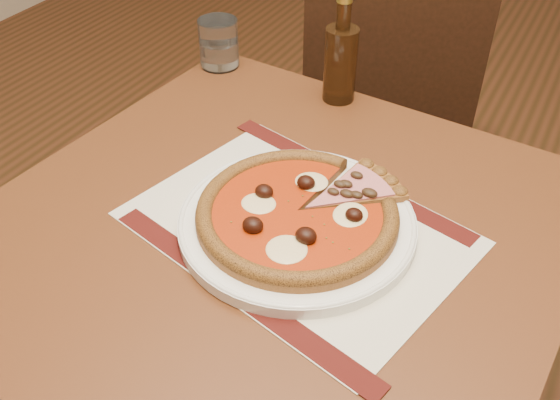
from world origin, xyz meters
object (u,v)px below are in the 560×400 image
(pizza, at_px, (297,212))
(bottle, at_px, (341,60))
(water_glass, at_px, (219,43))
(plate, at_px, (297,223))
(table, at_px, (274,273))
(chair_far, at_px, (382,113))

(pizza, bearing_deg, bottle, 105.29)
(pizza, height_order, water_glass, water_glass)
(water_glass, bearing_deg, plate, -45.14)
(table, relative_size, chair_far, 1.00)
(table, distance_m, pizza, 0.14)
(plate, distance_m, water_glass, 0.52)
(plate, distance_m, pizza, 0.02)
(pizza, bearing_deg, table, -168.76)
(table, xyz_separation_m, bottle, (-0.06, 0.37, 0.18))
(plate, height_order, pizza, pizza)
(chair_far, height_order, plate, chair_far)
(chair_far, height_order, bottle, bottle)
(table, height_order, chair_far, chair_far)
(table, xyz_separation_m, water_glass, (-0.33, 0.37, 0.15))
(plate, relative_size, pizza, 1.18)
(table, bearing_deg, bottle, 99.91)
(bottle, bearing_deg, table, -80.09)
(plate, bearing_deg, bottle, 105.30)
(chair_far, xyz_separation_m, bottle, (0.04, -0.40, 0.34))
(chair_far, bearing_deg, water_glass, 35.67)
(water_glass, height_order, bottle, bottle)
(chair_far, relative_size, pizza, 3.04)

